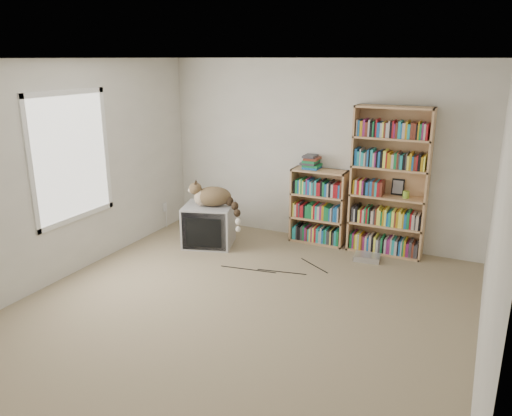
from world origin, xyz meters
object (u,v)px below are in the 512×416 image
at_px(crt_tv, 209,225).
at_px(bookcase_short, 319,209).
at_px(bookcase_tall, 389,186).
at_px(dvd_player, 367,257).
at_px(cat, 217,200).

xyz_separation_m(crt_tv, bookcase_short, (1.34, 0.75, 0.20)).
distance_m(crt_tv, bookcase_tall, 2.48).
relative_size(bookcase_short, dvd_player, 3.23).
xyz_separation_m(crt_tv, cat, (0.14, -0.02, 0.38)).
xyz_separation_m(cat, dvd_player, (1.99, 0.38, -0.63)).
xyz_separation_m(bookcase_tall, dvd_player, (-0.14, -0.39, -0.88)).
bearing_deg(dvd_player, crt_tv, -176.85).
bearing_deg(dvd_player, cat, -175.73).
height_order(cat, bookcase_short, bookcase_short).
distance_m(bookcase_tall, bookcase_short, 1.03).
bearing_deg(cat, dvd_player, -15.96).
bearing_deg(crt_tv, bookcase_tall, 1.20).
height_order(crt_tv, dvd_player, crt_tv).
bearing_deg(bookcase_tall, bookcase_short, -179.88).
relative_size(crt_tv, bookcase_short, 0.77).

